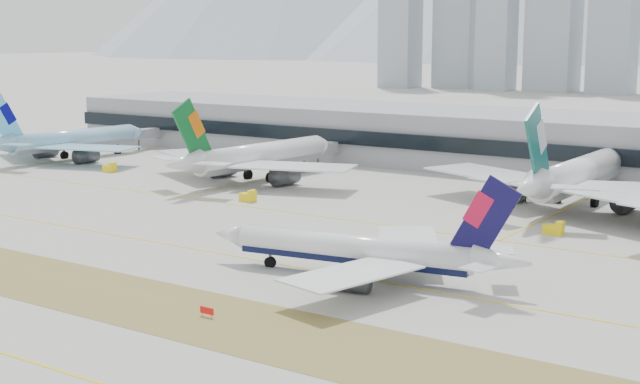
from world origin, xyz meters
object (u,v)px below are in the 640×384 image
Objects in this scene: widebody_korean at (68,141)px; widebody_eva at (256,157)px; taxiing_airliner at (364,252)px; widebody_cathay at (575,176)px; terminal at (489,139)px.

widebody_korean is 68.92m from widebody_eva.
taxiing_airliner is 0.76× the size of widebody_cathay.
widebody_eva is (68.91, 0.88, 0.36)m from widebody_korean.
widebody_cathay reaches higher than taxiing_airliner.
widebody_eva is 68.01m from terminal.
taxiing_airliner is 0.82× the size of widebody_eva.
taxiing_airliner is 151.98m from widebody_korean.
widebody_eva is (-69.92, 62.71, 1.75)m from taxiing_airliner.
widebody_korean is 0.87× the size of widebody_cathay.
taxiing_airliner is at bearing -128.00° from widebody_eva.
widebody_korean is at bearing -151.46° from terminal.
widebody_eva reaches higher than widebody_korean.
terminal is at bearing -29.36° from widebody_eva.
widebody_cathay reaches higher than widebody_eva.
widebody_eva is at bearing -50.65° from taxiing_airliner.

